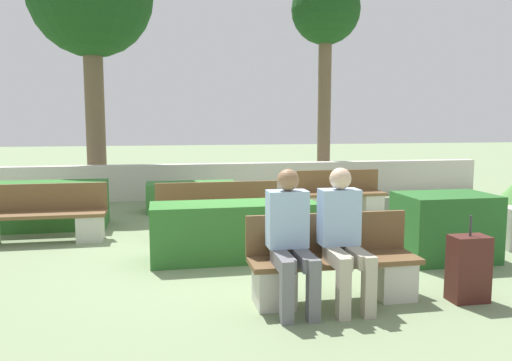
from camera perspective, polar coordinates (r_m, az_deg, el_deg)
The scene contains 14 objects.
ground_plane at distance 6.82m, azimuth -0.25°, elevation -8.04°, with size 60.00×60.00×0.00m, color gray.
perimeter_wall at distance 11.42m, azimuth -4.70°, elevation -0.03°, with size 12.93×0.30×0.79m.
bench_front at distance 5.01m, azimuth 8.82°, elevation -9.96°, with size 1.67×0.49×0.83m.
bench_left_side at distance 7.48m, azimuth -4.27°, elevation -4.24°, with size 1.86×0.48×0.83m.
bench_right_side at distance 9.44m, azimuth 9.72°, elevation -2.07°, with size 1.61×0.49×0.83m.
bench_back at distance 7.90m, azimuth -23.70°, elevation -4.18°, with size 1.93×0.48×0.83m.
person_seated_man at distance 4.80m, azimuth 9.95°, elevation -5.72°, with size 0.38×0.64×1.31m.
person_seated_woman at distance 4.65m, azimuth 3.96°, elevation -6.09°, with size 0.38×0.64×1.31m.
hedge_block_near_left at distance 9.84m, azimuth -7.40°, elevation -1.83°, with size 1.73×0.75×0.56m.
hedge_block_near_right at distance 6.77m, azimuth 20.77°, elevation -4.97°, with size 1.15×0.80×0.84m.
hedge_block_mid_right at distance 8.87m, azimuth -23.10°, elevation -2.63°, with size 1.99×0.85×0.75m.
hedge_block_far_left at distance 6.36m, azimuth -2.52°, elevation -5.79°, with size 2.09×0.67×0.72m.
suitcase at distance 5.33m, azimuth 23.11°, elevation -9.24°, with size 0.36×0.23×0.85m.
tree_center_left at distance 12.86m, azimuth 7.97°, elevation 17.93°, with size 1.68×1.68×5.28m.
Camera 1 is at (-1.22, -6.48, 1.75)m, focal length 35.00 mm.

